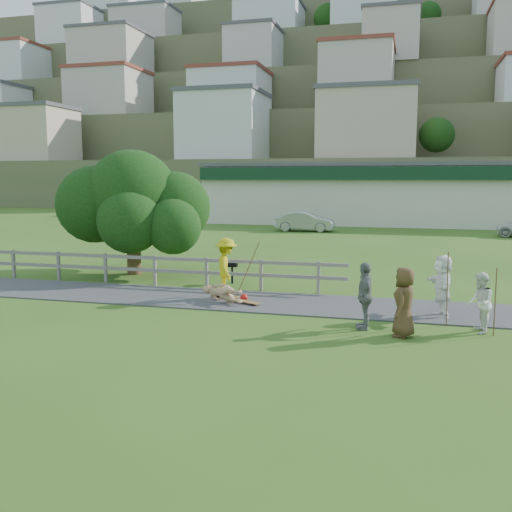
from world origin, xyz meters
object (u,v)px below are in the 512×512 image
(spectator_d, at_px, (442,286))
(car_silver, at_px, (305,222))
(spectator_a, at_px, (480,303))
(tree, at_px, (133,219))
(skater_rider, at_px, (226,270))
(skater_fallen, at_px, (223,293))
(bbq, at_px, (232,272))
(spectator_c, at_px, (404,302))
(spectator_b, at_px, (365,296))

(spectator_d, relative_size, car_silver, 0.41)
(spectator_a, distance_m, tree, 13.91)
(skater_rider, xyz_separation_m, skater_fallen, (0.05, -0.55, -0.64))
(spectator_d, distance_m, tree, 12.56)
(skater_fallen, bearing_deg, bbq, 45.15)
(car_silver, xyz_separation_m, tree, (-3.47, -20.04, 1.55))
(spectator_a, height_order, bbq, spectator_a)
(skater_rider, height_order, spectator_a, skater_rider)
(skater_fallen, distance_m, spectator_d, 6.56)
(skater_rider, bearing_deg, car_silver, -17.36)
(skater_rider, relative_size, spectator_d, 1.07)
(skater_fallen, bearing_deg, spectator_c, -81.10)
(skater_fallen, xyz_separation_m, spectator_b, (4.53, -2.00, 0.57))
(car_silver, relative_size, bbq, 5.19)
(skater_rider, height_order, spectator_b, skater_rider)
(skater_rider, relative_size, bbq, 2.26)
(bbq, bearing_deg, skater_rider, -81.12)
(spectator_c, xyz_separation_m, car_silver, (-7.21, 26.73, -0.15))
(spectator_c, relative_size, tree, 0.29)
(spectator_a, xyz_separation_m, spectator_c, (-1.85, -0.83, 0.09))
(skater_fallen, xyz_separation_m, bbq, (-0.68, 3.20, 0.11))
(spectator_d, xyz_separation_m, car_silver, (-8.23, 24.40, -0.17))
(bbq, bearing_deg, skater_fallen, -82.52)
(spectator_a, xyz_separation_m, tree, (-12.53, 5.85, 1.49))
(spectator_d, bearing_deg, bbq, -126.51)
(spectator_b, height_order, tree, tree)
(bbq, bearing_deg, tree, 162.98)
(skater_fallen, bearing_deg, car_silver, 37.19)
(spectator_b, xyz_separation_m, bbq, (-5.21, 5.20, -0.46))
(skater_fallen, height_order, spectator_c, spectator_c)
(skater_fallen, bearing_deg, skater_rider, 38.28)
(skater_rider, height_order, skater_fallen, skater_rider)
(spectator_a, distance_m, car_silver, 27.44)
(spectator_d, bearing_deg, spectator_b, -58.93)
(car_silver, height_order, tree, tree)
(spectator_c, relative_size, car_silver, 0.40)
(spectator_d, bearing_deg, skater_rider, -107.70)
(spectator_b, distance_m, spectator_d, 2.72)
(car_silver, bearing_deg, bbq, -178.25)
(car_silver, bearing_deg, spectator_b, -167.67)
(skater_rider, xyz_separation_m, spectator_c, (5.57, -3.04, -0.08))
(skater_fallen, distance_m, car_silver, 24.30)
(spectator_a, distance_m, spectator_c, 2.03)
(skater_fallen, distance_m, spectator_c, 6.08)
(spectator_a, xyz_separation_m, car_silver, (-9.06, 25.90, -0.06))
(spectator_b, bearing_deg, tree, -130.31)
(skater_rider, bearing_deg, spectator_b, -140.50)
(skater_fallen, relative_size, car_silver, 0.39)
(skater_rider, xyz_separation_m, bbq, (-0.63, 2.65, -0.53))
(skater_rider, bearing_deg, bbq, -7.98)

